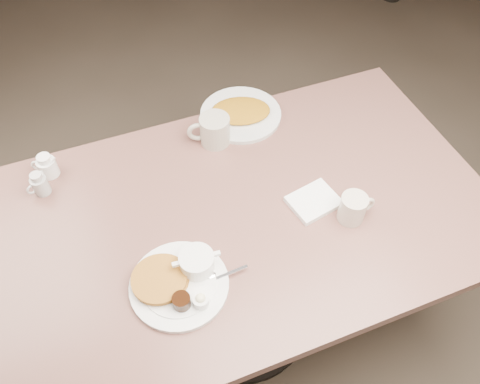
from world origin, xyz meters
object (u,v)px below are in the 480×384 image
object	(u,v)px
coffee_mug_near	(353,208)
creamer_right	(47,166)
hash_plate	(241,113)
creamer_left	(40,184)
diner_table	(242,242)
main_plate	(180,279)
coffee_mug_far	(214,130)

from	to	relation	value
coffee_mug_near	creamer_right	distance (m)	0.95
coffee_mug_near	hash_plate	size ratio (longest dim) A/B	0.32
coffee_mug_near	creamer_left	bearing A→B (deg)	152.79
creamer_right	coffee_mug_near	bearing A→B (deg)	-31.66
diner_table	coffee_mug_near	distance (m)	0.39
diner_table	main_plate	xyz separation A→B (m)	(-0.24, -0.16, 0.19)
diner_table	coffee_mug_near	xyz separation A→B (m)	(0.29, -0.14, 0.22)
main_plate	creamer_right	world-z (taller)	creamer_right
diner_table	coffee_mug_far	bearing A→B (deg)	86.44
coffee_mug_near	coffee_mug_far	bearing A→B (deg)	121.49
diner_table	hash_plate	distance (m)	0.46
creamer_left	creamer_right	bearing A→B (deg)	65.66
diner_table	hash_plate	size ratio (longest dim) A/B	4.24
coffee_mug_far	hash_plate	xyz separation A→B (m)	(0.13, 0.08, -0.04)
coffee_mug_near	creamer_left	world-z (taller)	coffee_mug_near
coffee_mug_near	hash_plate	world-z (taller)	coffee_mug_near
main_plate	coffee_mug_near	distance (m)	0.53
hash_plate	diner_table	bearing A→B (deg)	-110.66
coffee_mug_far	hash_plate	world-z (taller)	coffee_mug_far
diner_table	main_plate	bearing A→B (deg)	-146.27
coffee_mug_near	coffee_mug_far	size ratio (longest dim) A/B	0.74
coffee_mug_far	creamer_right	size ratio (longest dim) A/B	1.84
coffee_mug_near	creamer_left	distance (m)	0.94
coffee_mug_far	creamer_right	bearing A→B (deg)	174.31
diner_table	creamer_right	world-z (taller)	creamer_right
diner_table	coffee_mug_near	size ratio (longest dim) A/B	13.35
main_plate	creamer_left	size ratio (longest dim) A/B	4.13
diner_table	hash_plate	bearing A→B (deg)	69.34
diner_table	creamer_left	bearing A→B (deg)	151.68
coffee_mug_near	coffee_mug_far	xyz separation A→B (m)	(-0.27, 0.44, 0.00)
creamer_right	main_plate	bearing A→B (deg)	-62.38
main_plate	hash_plate	xyz separation A→B (m)	(0.39, 0.55, -0.01)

